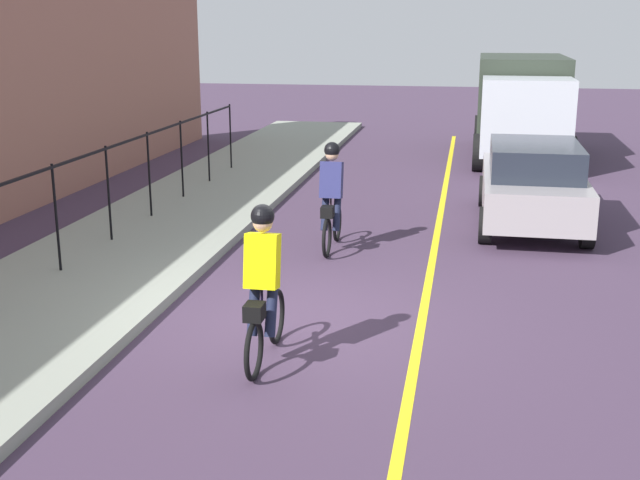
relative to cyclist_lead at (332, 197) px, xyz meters
The scene contains 8 objects.
ground_plane 3.47m from the cyclist_lead, behind, with size 80.00×80.00×0.00m, color #402F44.
lane_line_centre 3.86m from the cyclist_lead, 152.92° to the right, with size 36.00×0.12×0.01m, color yellow.
sidewalk 4.76m from the cyclist_lead, 135.46° to the left, with size 40.00×3.20×0.15m, color gray.
iron_fence 4.39m from the cyclist_lead, 122.41° to the left, with size 17.91×0.04×1.60m.
cyclist_lead is the anchor object (origin of this frame).
cyclist_follow 4.76m from the cyclist_lead, behind, with size 1.71×0.36×1.83m.
patrol_sedan 4.14m from the cyclist_lead, 55.37° to the right, with size 4.41×1.95×1.58m.
box_truck_background 11.21m from the cyclist_lead, 18.83° to the right, with size 6.73×2.60×2.78m.
Camera 1 is at (-9.66, -2.08, 3.72)m, focal length 45.59 mm.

